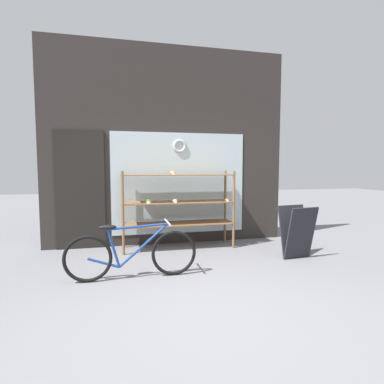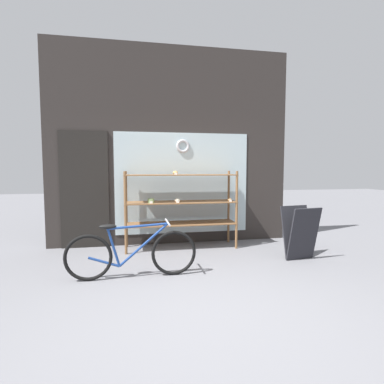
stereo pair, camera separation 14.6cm
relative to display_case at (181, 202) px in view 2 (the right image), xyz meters
name	(u,v)px [view 2 (the right image)]	position (x,y,z in m)	size (l,w,h in m)	color
ground_plane	(206,311)	(-0.10, -2.42, -0.84)	(30.00, 30.00, 0.00)	slate
storefront_facade	(170,150)	(-0.15, 0.39, 0.94)	(4.55, 0.13, 3.70)	#2D2826
display_case	(181,202)	(0.00, 0.00, 0.00)	(1.98, 0.51, 1.39)	brown
bicycle	(132,253)	(-0.86, -1.35, -0.51)	(1.71, 0.46, 0.74)	black
sandwich_board	(300,233)	(1.75, -1.02, -0.42)	(0.55, 0.45, 0.83)	#232328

